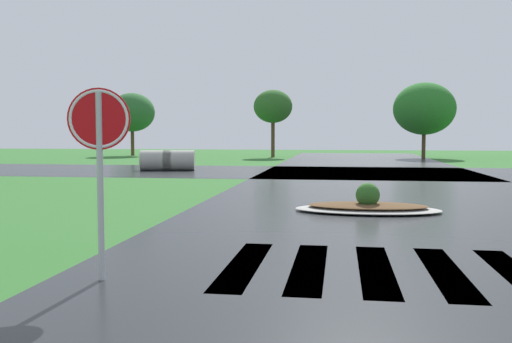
# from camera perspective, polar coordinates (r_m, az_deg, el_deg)

# --- Properties ---
(asphalt_roadway) EXTENTS (10.02, 80.00, 0.01)m
(asphalt_roadway) POSITION_cam_1_polar(r_m,az_deg,el_deg) (13.06, 14.58, -4.28)
(asphalt_roadway) COLOR #232628
(asphalt_roadway) RESTS_ON ground
(asphalt_cross_road) EXTENTS (90.00, 9.02, 0.01)m
(asphalt_cross_road) POSITION_cam_1_polar(r_m,az_deg,el_deg) (26.75, 11.48, -0.11)
(asphalt_cross_road) COLOR #232628
(asphalt_cross_road) RESTS_ON ground
(crosswalk_stripes) EXTENTS (5.85, 2.98, 0.01)m
(crosswalk_stripes) POSITION_cam_1_polar(r_m,az_deg,el_deg) (7.97, 18.59, -9.56)
(crosswalk_stripes) COLOR white
(crosswalk_stripes) RESTS_ON ground
(stop_sign) EXTENTS (0.74, 0.23, 2.39)m
(stop_sign) POSITION_cam_1_polar(r_m,az_deg,el_deg) (7.18, -15.59, 3.25)
(stop_sign) COLOR #B2B5BA
(stop_sign) RESTS_ON ground
(median_island) EXTENTS (3.38, 1.68, 0.68)m
(median_island) POSITION_cam_1_polar(r_m,az_deg,el_deg) (13.39, 11.24, -3.46)
(median_island) COLOR #9E9B93
(median_island) RESTS_ON ground
(drainage_pipe_stack) EXTENTS (2.79, 1.53, 1.00)m
(drainage_pipe_stack) POSITION_cam_1_polar(r_m,az_deg,el_deg) (28.16, -8.94, 1.12)
(drainage_pipe_stack) COLOR #9E9B93
(drainage_pipe_stack) RESTS_ON ground
(background_treeline) EXTENTS (38.85, 5.28, 5.60)m
(background_treeline) POSITION_cam_1_polar(r_m,az_deg,el_deg) (43.88, 14.32, 6.06)
(background_treeline) COLOR #4C3823
(background_treeline) RESTS_ON ground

